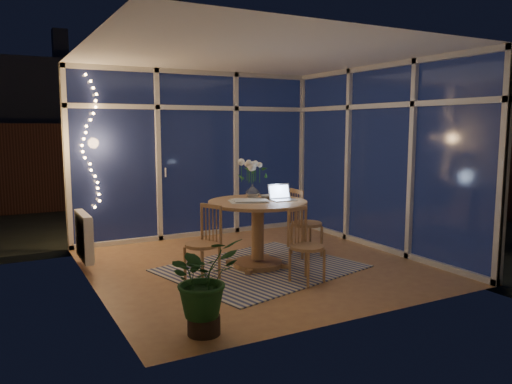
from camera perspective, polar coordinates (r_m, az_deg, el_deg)
floor at (r=6.38m, az=0.11°, el=-8.34°), size 4.00×4.00×0.00m
ceiling at (r=6.20m, az=0.12°, el=15.46°), size 4.00×4.00×0.00m
wall_back at (r=7.97m, az=-6.74°, el=4.28°), size 4.00×0.04×2.60m
wall_front at (r=4.50m, az=12.28°, el=1.69°), size 4.00×0.04×2.60m
wall_left at (r=5.50m, az=-18.59°, el=2.50°), size 0.04×4.00×2.60m
wall_right at (r=7.31m, az=14.08°, el=3.82°), size 0.04×4.00×2.60m
window_wall_back at (r=7.93m, az=-6.63°, el=4.26°), size 4.00×0.10×2.60m
window_wall_right at (r=7.29m, az=13.85°, el=3.81°), size 0.10×4.00×2.60m
radiator at (r=6.52m, az=-19.08°, el=-4.80°), size 0.10×0.70×0.58m
fairy_lights at (r=7.39m, az=-18.45°, el=5.44°), size 0.24×0.10×1.85m
garden_patio at (r=11.10m, az=-9.91°, el=-1.95°), size 12.00×6.00×0.10m
garden_fence at (r=11.32m, az=-13.22°, el=3.05°), size 11.00×0.08×1.80m
neighbour_roof at (r=14.28m, az=-15.37°, el=9.09°), size 7.00×3.00×2.20m
garden_shrubs at (r=9.14m, az=-14.56°, el=-0.85°), size 0.90×0.90×0.90m
rug at (r=6.22m, az=0.63°, el=-8.70°), size 2.57×2.25×0.01m
dining_table at (r=6.20m, az=0.19°, el=-4.84°), size 1.48×1.48×0.83m
chair_left at (r=5.69m, az=-6.20°, el=-5.80°), size 0.53×0.53×0.87m
chair_right at (r=6.74m, az=5.80°, el=-3.44°), size 0.45×0.45×0.93m
chair_front at (r=5.61m, az=5.88°, el=-6.07°), size 0.49×0.49×0.86m
laptop at (r=6.16m, az=3.12°, el=0.02°), size 0.31×0.27×0.22m
flower_vase at (r=6.34m, az=-0.39°, el=0.21°), size 0.25×0.25×0.21m
bowl at (r=6.36m, az=1.32°, el=-0.55°), size 0.18×0.18×0.04m
newspapers at (r=6.11m, az=-0.98°, el=-0.97°), size 0.45×0.37×0.02m
phone at (r=6.13m, az=0.63°, el=-0.98°), size 0.13×0.08×0.01m
potted_plant at (r=4.27m, az=-6.03°, el=-11.15°), size 0.63×0.58×0.76m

